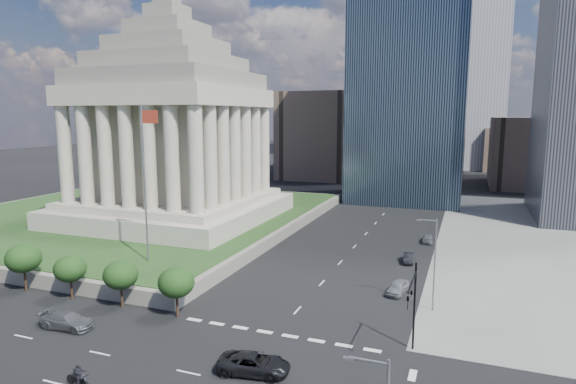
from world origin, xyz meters
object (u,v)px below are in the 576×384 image
at_px(flagpole, 145,175).
at_px(street_lamp_north, 433,259).
at_px(traffic_signal_ne, 413,300).
at_px(suv_grey, 67,320).
at_px(parked_sedan_far, 428,238).
at_px(war_memorial, 171,111).
at_px(parked_sedan_near, 398,287).
at_px(motorcycle_trail, 77,375).
at_px(parked_sedan_mid, 408,258).
at_px(pickup_truck, 254,364).

relative_size(flagpole, street_lamp_north, 2.00).
bearing_deg(traffic_signal_ne, suv_grey, -169.81).
height_order(flagpole, parked_sedan_far, flagpole).
distance_m(flagpole, street_lamp_north, 35.95).
distance_m(war_memorial, street_lamp_north, 54.92).
bearing_deg(parked_sedan_near, flagpole, -161.99).
distance_m(parked_sedan_far, motorcycle_trail, 57.52).
distance_m(street_lamp_north, suv_grey, 37.41).
distance_m(flagpole, parked_sedan_near, 33.84).
bearing_deg(war_memorial, street_lamp_north, -25.92).
xyz_separation_m(flagpole, parked_sedan_mid, (30.83, 17.48, -12.48)).
height_order(flagpole, traffic_signal_ne, flagpole).
relative_size(street_lamp_north, motorcycle_trail, 4.15).
bearing_deg(flagpole, parked_sedan_far, 42.37).
height_order(war_memorial, motorcycle_trail, war_memorial).
height_order(parked_sedan_near, parked_sedan_far, parked_sedan_near).
relative_size(suv_grey, motorcycle_trail, 2.29).
distance_m(suv_grey, parked_sedan_near, 35.65).
bearing_deg(parked_sedan_near, war_memorial, 165.36).
distance_m(war_memorial, suv_grey, 47.30).
distance_m(street_lamp_north, parked_sedan_mid, 17.76).
bearing_deg(parked_sedan_far, pickup_truck, -102.24).
bearing_deg(street_lamp_north, motorcycle_trail, -134.40).
bearing_deg(flagpole, parked_sedan_mid, 29.55).
relative_size(parked_sedan_near, parked_sedan_far, 1.08).
xyz_separation_m(traffic_signal_ne, parked_sedan_far, (-1.84, 39.93, -4.56)).
relative_size(parked_sedan_near, motorcycle_trail, 1.83).
bearing_deg(parked_sedan_mid, suv_grey, -136.09).
bearing_deg(pickup_truck, flagpole, 43.14).
relative_size(parked_sedan_mid, motorcycle_trail, 1.59).
height_order(suv_grey, parked_sedan_near, suv_grey).
height_order(traffic_signal_ne, suv_grey, traffic_signal_ne).
distance_m(traffic_signal_ne, street_lamp_north, 11.34).
height_order(suv_grey, motorcycle_trail, motorcycle_trail).
bearing_deg(flagpole, suv_grey, -82.11).
relative_size(flagpole, pickup_truck, 3.41).
bearing_deg(pickup_truck, suv_grey, 77.06).
height_order(flagpole, parked_sedan_near, flagpole).
distance_m(flagpole, traffic_signal_ne, 36.69).
relative_size(flagpole, traffic_signal_ne, 2.50).
bearing_deg(parked_sedan_near, suv_grey, -134.91).
xyz_separation_m(pickup_truck, motorcycle_trail, (-11.87, -6.55, 0.08)).
bearing_deg(street_lamp_north, war_memorial, 154.08).
bearing_deg(war_memorial, suv_grey, -70.24).
distance_m(street_lamp_north, parked_sedan_far, 29.18).
distance_m(flagpole, suv_grey, 20.37).
bearing_deg(war_memorial, pickup_truck, -49.63).
bearing_deg(traffic_signal_ne, parked_sedan_near, 101.93).
relative_size(street_lamp_north, parked_sedan_far, 2.46).
xyz_separation_m(flagpole, motorcycle_trail, (10.96, -23.71, -12.22)).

